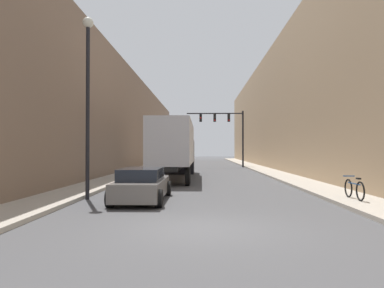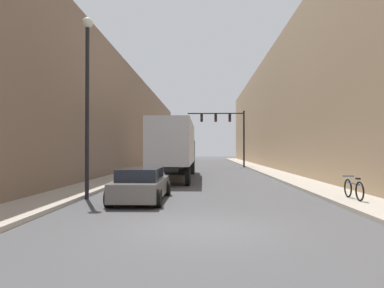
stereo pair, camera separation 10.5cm
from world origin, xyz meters
name	(u,v)px [view 1 (the left image)]	position (x,y,z in m)	size (l,w,h in m)	color
ground_plane	(203,229)	(0.00, 0.00, 0.00)	(200.00, 200.00, 0.00)	#4C4C4F
sidewalk_right	(258,168)	(5.90, 30.00, 0.07)	(2.10, 80.00, 0.15)	#B2A899
sidewalk_left	(146,168)	(-5.90, 30.00, 0.07)	(2.10, 80.00, 0.15)	#B2A899
building_right	(296,110)	(9.94, 30.00, 6.20)	(6.00, 80.00, 12.40)	tan
building_left	(109,121)	(-9.94, 30.00, 5.03)	(6.00, 80.00, 10.05)	#846B56
semi_truck	(175,148)	(-1.92, 16.90, 2.17)	(2.46, 13.57, 3.85)	silver
sedan_car	(142,185)	(-2.39, 5.15, 0.63)	(1.96, 4.74, 1.30)	slate
traffic_signal_gantry	(228,127)	(2.95, 33.36, 4.63)	(6.56, 0.35, 6.48)	black
street_lamp	(88,84)	(-4.70, 5.55, 4.73)	(0.44, 0.44, 7.46)	black
parked_bicycle	(354,189)	(5.74, 4.74, 0.53)	(0.44, 1.83, 0.86)	black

